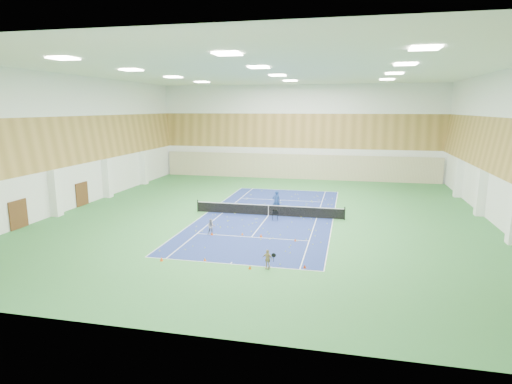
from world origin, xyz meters
TOP-DOWN VIEW (x-y plane):
  - ground at (0.00, 0.00)m, footprint 40.00×40.00m
  - room_shell at (0.00, 0.00)m, footprint 36.00×40.00m
  - wood_cladding at (0.00, 0.00)m, footprint 36.00×40.00m
  - ceiling_light_grid at (0.00, 0.00)m, footprint 21.40×25.40m
  - court_surface at (0.00, 0.00)m, footprint 10.97×23.77m
  - tennis_balls_scatter at (0.00, 0.00)m, footprint 10.57×22.77m
  - tennis_net at (0.00, 0.00)m, footprint 12.80×0.10m
  - back_curtain at (0.00, 19.75)m, footprint 35.40×0.16m
  - door_left_a at (-17.92, -8.00)m, footprint 0.08×1.80m
  - door_left_b at (-17.92, 0.00)m, footprint 0.08×1.80m
  - coach at (0.43, 1.40)m, footprint 0.84×0.71m
  - child_court at (-3.03, -6.32)m, footprint 0.68×0.61m
  - child_apron at (2.27, -12.10)m, footprint 0.71×0.41m
  - ball_cart at (0.82, -1.40)m, footprint 0.60×0.60m
  - cone_svc_a at (-2.93, -6.50)m, footprint 0.21×0.21m
  - cone_svc_b at (-0.77, -6.03)m, footprint 0.17×0.17m
  - cone_svc_c at (0.66, -6.23)m, footprint 0.22×0.22m
  - cone_svc_d at (3.18, -6.65)m, footprint 0.17×0.17m
  - cone_base_a at (-4.22, -12.27)m, footprint 0.22×0.22m
  - cone_base_b at (-1.66, -11.69)m, footprint 0.19×0.19m
  - cone_base_c at (1.30, -12.38)m, footprint 0.20×0.20m
  - cone_base_d at (4.37, -11.56)m, footprint 0.19×0.19m

SIDE VIEW (x-z plane):
  - ground at x=0.00m, z-range 0.00..0.00m
  - court_surface at x=0.00m, z-range 0.00..0.01m
  - tennis_balls_scatter at x=0.00m, z-range 0.01..0.08m
  - cone_svc_d at x=3.18m, z-range 0.00..0.19m
  - cone_svc_b at x=-0.77m, z-range 0.00..0.19m
  - cone_base_b at x=-1.66m, z-range 0.00..0.21m
  - cone_base_d at x=4.37m, z-range 0.00..0.21m
  - cone_base_c at x=1.30m, z-range 0.00..0.22m
  - cone_svc_a at x=-2.93m, z-range 0.00..0.23m
  - cone_svc_c at x=0.66m, z-range 0.00..0.24m
  - cone_base_a at x=-4.22m, z-range 0.00..0.24m
  - ball_cart at x=0.82m, z-range 0.00..0.84m
  - tennis_net at x=0.00m, z-range 0.00..1.10m
  - child_apron at x=2.27m, z-range 0.00..1.14m
  - child_court at x=-3.03m, z-range 0.00..1.15m
  - coach at x=0.43m, z-range 0.00..1.95m
  - door_left_a at x=-17.92m, z-range 0.00..2.20m
  - door_left_b at x=-17.92m, z-range 0.00..2.20m
  - back_curtain at x=0.00m, z-range 0.00..3.20m
  - room_shell at x=0.00m, z-range 0.00..12.00m
  - wood_cladding at x=0.00m, z-range 4.00..12.00m
  - ceiling_light_grid at x=0.00m, z-range 11.89..11.95m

